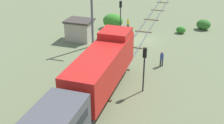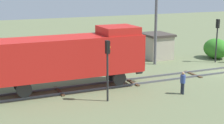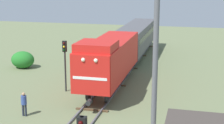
{
  "view_description": "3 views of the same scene",
  "coord_description": "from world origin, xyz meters",
  "px_view_note": "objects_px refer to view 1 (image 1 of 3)",
  "views": [
    {
      "loc": [
        -7.53,
        34.96,
        13.53
      ],
      "look_at": [
        0.03,
        11.58,
        1.83
      ],
      "focal_mm": 45.0,
      "sensor_mm": 36.0,
      "label": 1
    },
    {
      "loc": [
        -24.35,
        21.88,
        8.03
      ],
      "look_at": [
        0.86,
        10.72,
        1.71
      ],
      "focal_mm": 55.0,
      "sensor_mm": 36.0,
      "label": 2
    },
    {
      "loc": [
        6.89,
        -12.7,
        9.17
      ],
      "look_at": [
        0.4,
        13.66,
        2.57
      ],
      "focal_mm": 55.0,
      "sensor_mm": 36.0,
      "label": 3
    }
  ],
  "objects_px": {
    "locomotive": "(103,65)",
    "relay_hut": "(80,30)",
    "worker_by_signal": "(162,58)",
    "traffic_signal_near": "(121,11)",
    "traffic_signal_mid": "(144,62)",
    "worker_near_track": "(128,23)",
    "catenary_mast": "(92,10)"
  },
  "relations": [
    {
      "from": "worker_by_signal",
      "to": "relay_hut",
      "type": "height_order",
      "value": "relay_hut"
    },
    {
      "from": "worker_by_signal",
      "to": "worker_near_track",
      "type": "bearing_deg",
      "value": 126.14
    },
    {
      "from": "catenary_mast",
      "to": "relay_hut",
      "type": "bearing_deg",
      "value": -32.67
    },
    {
      "from": "traffic_signal_mid",
      "to": "worker_by_signal",
      "type": "bearing_deg",
      "value": -97.99
    },
    {
      "from": "locomotive",
      "to": "worker_by_signal",
      "type": "height_order",
      "value": "locomotive"
    },
    {
      "from": "traffic_signal_near",
      "to": "relay_hut",
      "type": "height_order",
      "value": "traffic_signal_near"
    },
    {
      "from": "worker_by_signal",
      "to": "catenary_mast",
      "type": "distance_m",
      "value": 10.36
    },
    {
      "from": "traffic_signal_near",
      "to": "relay_hut",
      "type": "relative_size",
      "value": 1.28
    },
    {
      "from": "traffic_signal_near",
      "to": "worker_near_track",
      "type": "xyz_separation_m",
      "value": [
        -0.8,
        -1.28,
        -2.11
      ]
    },
    {
      "from": "catenary_mast",
      "to": "locomotive",
      "type": "bearing_deg",
      "value": 116.02
    },
    {
      "from": "locomotive",
      "to": "traffic_signal_mid",
      "type": "relative_size",
      "value": 2.71
    },
    {
      "from": "worker_near_track",
      "to": "locomotive",
      "type": "bearing_deg",
      "value": 132.4
    },
    {
      "from": "worker_near_track",
      "to": "catenary_mast",
      "type": "xyz_separation_m",
      "value": [
        2.54,
        7.53,
        3.73
      ]
    },
    {
      "from": "locomotive",
      "to": "relay_hut",
      "type": "distance_m",
      "value": 14.02
    },
    {
      "from": "locomotive",
      "to": "traffic_signal_near",
      "type": "height_order",
      "value": "locomotive"
    },
    {
      "from": "worker_near_track",
      "to": "catenary_mast",
      "type": "relative_size",
      "value": 0.19
    },
    {
      "from": "traffic_signal_mid",
      "to": "catenary_mast",
      "type": "bearing_deg",
      "value": -46.56
    },
    {
      "from": "traffic_signal_mid",
      "to": "worker_near_track",
      "type": "bearing_deg",
      "value": -70.47
    },
    {
      "from": "worker_near_track",
      "to": "relay_hut",
      "type": "xyz_separation_m",
      "value": [
        5.1,
        5.9,
        0.4
      ]
    },
    {
      "from": "traffic_signal_mid",
      "to": "catenary_mast",
      "type": "height_order",
      "value": "catenary_mast"
    },
    {
      "from": "traffic_signal_mid",
      "to": "relay_hut",
      "type": "relative_size",
      "value": 1.22
    },
    {
      "from": "traffic_signal_near",
      "to": "traffic_signal_mid",
      "type": "bearing_deg",
      "value": 113.66
    },
    {
      "from": "catenary_mast",
      "to": "relay_hut",
      "type": "relative_size",
      "value": 2.56
    },
    {
      "from": "locomotive",
      "to": "worker_near_track",
      "type": "relative_size",
      "value": 6.82
    },
    {
      "from": "traffic_signal_near",
      "to": "traffic_signal_mid",
      "type": "relative_size",
      "value": 1.05
    },
    {
      "from": "traffic_signal_near",
      "to": "worker_near_track",
      "type": "height_order",
      "value": "traffic_signal_near"
    },
    {
      "from": "traffic_signal_near",
      "to": "worker_near_track",
      "type": "bearing_deg",
      "value": -121.95
    },
    {
      "from": "worker_near_track",
      "to": "worker_by_signal",
      "type": "distance_m",
      "value": 12.53
    },
    {
      "from": "locomotive",
      "to": "traffic_signal_mid",
      "type": "bearing_deg",
      "value": -158.85
    },
    {
      "from": "locomotive",
      "to": "catenary_mast",
      "type": "xyz_separation_m",
      "value": [
        4.94,
        -10.13,
        1.96
      ]
    },
    {
      "from": "worker_near_track",
      "to": "traffic_signal_mid",
      "type": "bearing_deg",
      "value": 144.19
    },
    {
      "from": "locomotive",
      "to": "traffic_signal_near",
      "type": "xyz_separation_m",
      "value": [
        3.2,
        -16.38,
        0.33
      ]
    }
  ]
}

